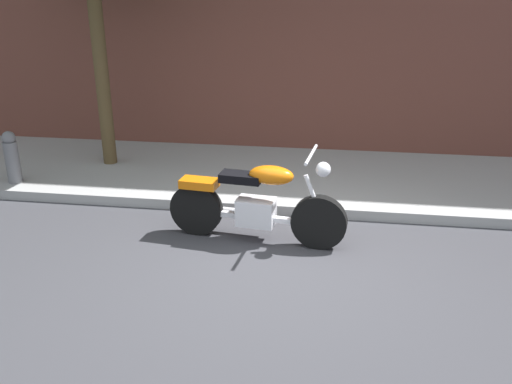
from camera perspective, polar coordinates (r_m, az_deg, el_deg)
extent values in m
plane|color=#38383D|center=(6.04, 2.78, -7.64)|extent=(60.00, 60.00, 0.00)
cube|color=#999999|center=(8.44, 4.61, 1.49)|extent=(21.61, 2.67, 0.14)
cylinder|color=black|center=(6.32, 6.55, -3.15)|extent=(0.65, 0.19, 0.64)
cylinder|color=black|center=(6.67, -6.20, -1.79)|extent=(0.65, 0.19, 0.64)
cube|color=silver|center=(6.43, 0.00, -2.06)|extent=(0.47, 0.33, 0.32)
cube|color=silver|center=(6.46, 0.00, -2.63)|extent=(1.34, 0.23, 0.06)
ellipsoid|color=#D1660C|center=(6.22, 1.60, 1.76)|extent=(0.55, 0.32, 0.22)
cube|color=black|center=(6.33, -1.58, 1.53)|extent=(0.50, 0.29, 0.10)
cube|color=#D1660C|center=(6.52, -5.91, 0.92)|extent=(0.46, 0.29, 0.10)
cylinder|color=silver|center=(6.22, 6.11, -0.74)|extent=(0.28, 0.08, 0.58)
cylinder|color=silver|center=(6.05, 5.74, 3.88)|extent=(0.11, 0.70, 0.04)
sphere|color=silver|center=(6.08, 6.99, 2.34)|extent=(0.17, 0.17, 0.17)
cylinder|color=silver|center=(6.68, -1.72, -2.10)|extent=(0.81, 0.18, 0.09)
cylinder|color=#4F3E25|center=(8.85, -15.87, 13.06)|extent=(0.21, 0.21, 3.54)
cylinder|color=slate|center=(8.70, -23.88, 2.41)|extent=(0.20, 0.20, 0.75)
sphere|color=slate|center=(8.58, -24.31, 5.16)|extent=(0.19, 0.19, 0.19)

